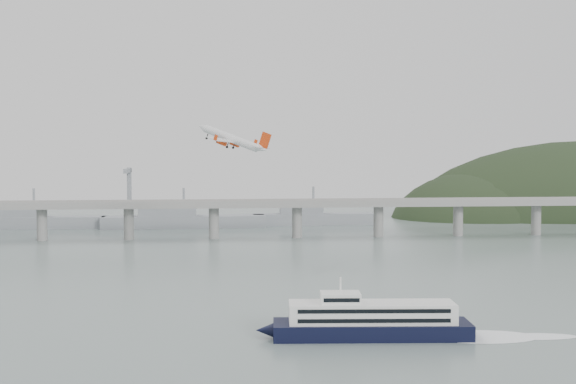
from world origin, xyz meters
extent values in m
plane|color=slate|center=(0.00, 0.00, 0.00)|extent=(900.00, 900.00, 0.00)
cube|color=gray|center=(0.00, 200.00, 20.00)|extent=(800.00, 22.00, 2.20)
cube|color=gray|center=(0.00, 189.50, 22.00)|extent=(800.00, 0.60, 1.80)
cube|color=gray|center=(0.00, 210.50, 22.00)|extent=(800.00, 0.60, 1.80)
cylinder|color=gray|center=(-130.00, 200.00, 9.50)|extent=(6.00, 6.00, 21.00)
cylinder|color=gray|center=(-80.00, 200.00, 9.50)|extent=(6.00, 6.00, 21.00)
cylinder|color=gray|center=(-30.00, 200.00, 9.50)|extent=(6.00, 6.00, 21.00)
cylinder|color=gray|center=(20.00, 200.00, 9.50)|extent=(6.00, 6.00, 21.00)
cylinder|color=gray|center=(70.00, 200.00, 9.50)|extent=(6.00, 6.00, 21.00)
cylinder|color=gray|center=(120.00, 200.00, 9.50)|extent=(6.00, 6.00, 21.00)
cylinder|color=gray|center=(170.00, 200.00, 9.50)|extent=(6.00, 6.00, 21.00)
ellipsoid|color=black|center=(175.00, 320.00, -12.00)|extent=(140.00, 110.00, 96.00)
cube|color=gray|center=(-150.00, 270.00, 4.00)|extent=(95.67, 20.15, 8.00)
cube|color=gray|center=(-159.50, 270.00, 12.00)|extent=(33.90, 15.02, 8.00)
cylinder|color=gray|center=(-150.00, 270.00, 20.00)|extent=(1.60, 1.60, 14.00)
cube|color=gray|center=(-50.00, 265.00, 4.00)|extent=(110.55, 21.43, 8.00)
cube|color=gray|center=(-61.00, 265.00, 12.00)|extent=(39.01, 16.73, 8.00)
cylinder|color=gray|center=(-50.00, 265.00, 20.00)|extent=(1.60, 1.60, 14.00)
cube|color=gray|center=(40.00, 275.00, 4.00)|extent=(85.00, 13.60, 8.00)
cube|color=gray|center=(31.50, 275.00, 12.00)|extent=(29.75, 11.90, 8.00)
cylinder|color=gray|center=(40.00, 275.00, 20.00)|extent=(1.60, 1.60, 14.00)
cube|color=gray|center=(-90.00, 300.00, 20.00)|extent=(3.00, 3.00, 40.00)
cube|color=gray|center=(-90.00, 290.00, 38.00)|extent=(3.00, 28.00, 3.00)
cube|color=black|center=(13.95, -45.73, 2.25)|extent=(57.12, 17.94, 4.50)
cone|color=black|center=(-16.31, -43.30, 2.25)|extent=(5.96, 4.93, 4.50)
cube|color=white|center=(13.95, -45.73, 7.31)|extent=(47.98, 14.98, 5.62)
cube|color=black|center=(13.50, -51.39, 8.77)|extent=(42.61, 3.59, 1.12)
cube|color=black|center=(13.50, -51.39, 6.07)|extent=(42.61, 3.59, 1.12)
cube|color=black|center=(14.40, -40.06, 8.77)|extent=(42.61, 3.59, 1.12)
cube|color=black|center=(14.40, -40.06, 6.07)|extent=(42.61, 3.59, 1.12)
cube|color=white|center=(4.98, -45.01, 11.58)|extent=(11.84, 8.74, 2.92)
cube|color=black|center=(4.67, -48.99, 11.58)|extent=(10.10, 0.94, 1.12)
cylinder|color=white|center=(4.98, -45.01, 15.18)|extent=(0.61, 0.61, 4.50)
ellipsoid|color=white|center=(45.34, -48.24, 0.06)|extent=(33.57, 18.72, 0.22)
ellipsoid|color=white|center=(61.03, -49.49, 0.06)|extent=(24.86, 10.01, 0.22)
cylinder|color=silver|center=(-22.15, 102.95, 58.66)|extent=(26.03, 20.74, 13.16)
cone|color=silver|center=(-35.65, 111.92, 64.07)|extent=(6.54, 6.19, 5.06)
cone|color=silver|center=(-8.07, 93.63, 53.59)|extent=(7.35, 6.54, 5.40)
cube|color=silver|center=(-21.62, 102.53, 57.31)|extent=(23.89, 33.39, 3.85)
cube|color=silver|center=(-8.69, 94.10, 54.64)|extent=(9.68, 12.61, 1.97)
cube|color=red|center=(-6.82, 93.07, 57.64)|extent=(6.03, 3.75, 8.12)
cylinder|color=red|center=(-20.16, 108.51, 56.11)|extent=(5.52, 4.95, 3.79)
cylinder|color=black|center=(-21.93, 109.69, 56.82)|extent=(2.31, 2.56, 2.45)
cube|color=silver|center=(-19.84, 108.37, 57.12)|extent=(2.63, 1.79, 2.07)
cylinder|color=red|center=(-26.48, 98.63, 56.69)|extent=(5.52, 4.95, 3.79)
cylinder|color=black|center=(-28.26, 99.81, 57.40)|extent=(2.31, 2.56, 2.45)
cube|color=silver|center=(-26.17, 98.49, 57.71)|extent=(2.63, 1.79, 2.07)
cylinder|color=black|center=(-20.68, 105.12, 55.35)|extent=(1.26, 0.86, 2.57)
cylinder|color=black|center=(-21.03, 105.27, 54.24)|extent=(1.50, 1.13, 1.51)
cylinder|color=black|center=(-23.67, 100.45, 55.63)|extent=(1.26, 0.86, 2.57)
cylinder|color=black|center=(-24.02, 100.60, 54.52)|extent=(1.50, 1.13, 1.51)
cylinder|color=black|center=(-33.15, 110.07, 59.89)|extent=(1.26, 0.86, 2.57)
cylinder|color=black|center=(-33.49, 110.22, 58.77)|extent=(1.50, 1.13, 1.51)
cube|color=red|center=(-9.78, 116.51, 56.95)|extent=(2.21, 1.41, 2.98)
cube|color=red|center=(-29.33, 85.97, 58.75)|extent=(2.21, 1.41, 2.98)
camera|label=1|loc=(-31.50, -259.29, 54.20)|focal=48.00mm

